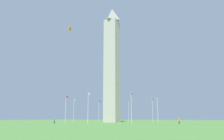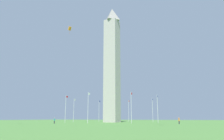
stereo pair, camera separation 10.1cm
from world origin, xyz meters
The scene contains 13 objects.
ground_plane centered at (0.00, 0.00, 0.00)m, with size 260.00×260.00×0.00m, color #548C3D.
obelisk_monument centered at (0.00, 0.00, 22.86)m, with size 5.03×5.03×45.73m.
flagpole_n centered at (17.31, 0.00, 5.12)m, with size 1.12×0.14×9.45m.
flagpole_ne centered at (12.25, 12.20, 5.12)m, with size 1.12×0.14×9.45m.
flagpole_e centered at (0.05, 17.26, 5.12)m, with size 1.12×0.14×9.45m.
flagpole_se centered at (-12.15, 12.20, 5.12)m, with size 1.12×0.14×9.45m.
flagpole_s centered at (-17.21, 0.00, 5.12)m, with size 1.12×0.14×9.45m.
flagpole_sw centered at (-12.15, -12.20, 5.12)m, with size 1.12×0.14×9.45m.
flagpole_w centered at (0.05, -17.26, 5.12)m, with size 1.12×0.14×9.45m.
flagpole_nw centered at (12.25, -12.20, 5.12)m, with size 1.12×0.14×9.45m.
person_teal_shirt centered at (-23.37, 7.61, 0.84)m, with size 0.32×0.32×1.69m.
person_orange_shirt centered at (-13.62, -26.27, 0.88)m, with size 0.32×0.32×1.78m.
kite_orange_box centered at (-17.93, 7.61, 31.67)m, with size 1.27×1.50×2.79m.
Camera 2 is at (-76.36, -36.03, 1.57)m, focal length 35.65 mm.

